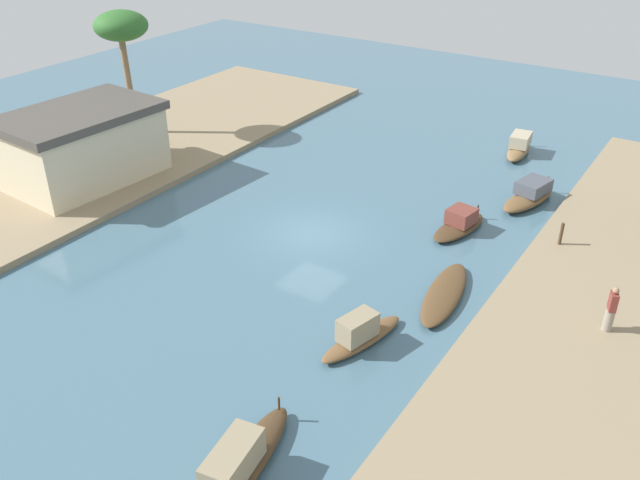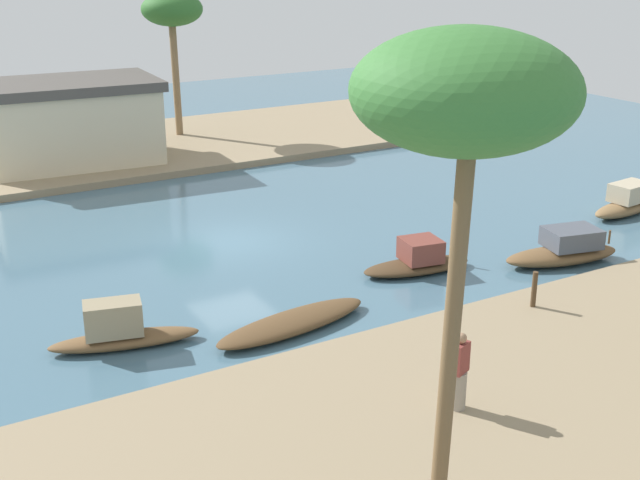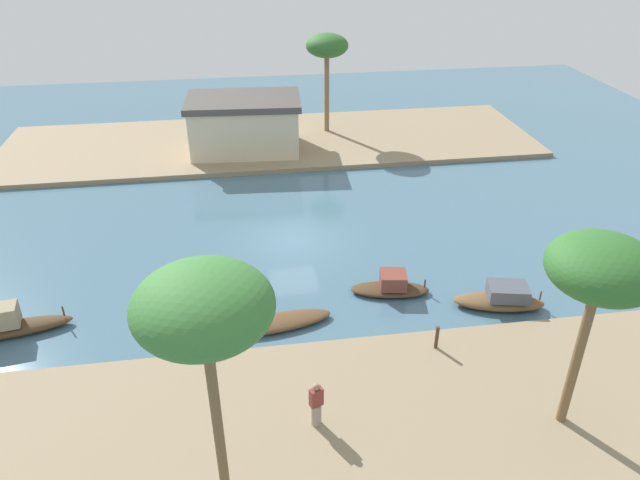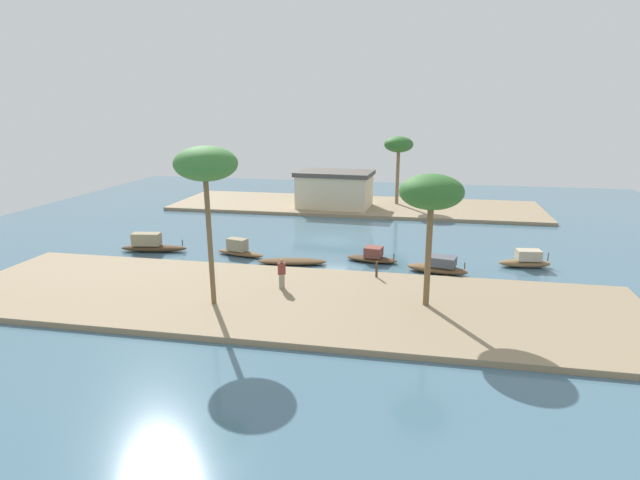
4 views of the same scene
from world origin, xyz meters
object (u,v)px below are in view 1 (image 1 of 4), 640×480
Objects in this scene: sampan_midstream at (444,294)px; sampan_with_tall_canopy at (519,147)px; sampan_with_red_awning at (460,223)px; riverside_building at (83,145)px; mooring_post at (561,234)px; person_on_near_bank at (611,311)px; sampan_foreground at (240,464)px; palm_tree_right_tall at (121,28)px; sampan_upstream_small at (530,195)px; sampan_open_hull at (360,334)px.

sampan_with_tall_canopy is at bearing -0.15° from sampan_midstream.
riverside_building reaches higher than sampan_with_red_awning.
person_on_near_bank is at bearing -148.85° from mooring_post.
sampan_foreground reaches higher than sampan_midstream.
palm_tree_right_tall is at bearing 43.02° from sampan_foreground.
sampan_with_tall_canopy is 3.43× the size of mooring_post.
mooring_post is at bearing -170.46° from person_on_near_bank.
mooring_post reaches higher than sampan_upstream_small.
sampan_foreground is at bearing -170.52° from sampan_upstream_small.
sampan_midstream is at bearing -2.77° from sampan_open_hull.
sampan_foreground reaches higher than sampan_upstream_small.
sampan_foreground is at bearing 167.70° from mooring_post.
sampan_upstream_small is at bearing -58.85° from riverside_building.
sampan_foreground is 1.03× the size of sampan_midstream.
person_on_near_bank is 0.22× the size of riverside_building.
sampan_with_red_awning is 8.45m from person_on_near_bank.
mooring_post is at bearing -158.70° from sampan_with_tall_canopy.
sampan_upstream_small is 1.06× the size of sampan_open_hull.
sampan_foreground is 15.96m from sampan_with_red_awning.
sampan_open_hull is at bearing -75.59° from person_on_near_bank.
sampan_foreground reaches higher than mooring_post.
palm_tree_right_tall reaches higher than person_on_near_bank.
person_on_near_bank is (11.59, -6.66, 0.59)m from sampan_foreground.
sampan_midstream is 1.31× the size of sampan_with_red_awning.
sampan_foreground is 20.91m from riverside_building.
sampan_with_red_awning is 4.24m from mooring_post.
sampan_upstream_small reaches higher than sampan_with_red_awning.
mooring_post is (16.62, -3.62, 0.29)m from sampan_foreground.
sampan_upstream_small is 13.76m from sampan_open_hull.
sampan_foreground is 10.81m from sampan_midstream.
sampan_foreground is 17.01m from mooring_post.
mooring_post is at bearing -70.10° from riverside_building.
mooring_post reaches higher than sampan_with_red_awning.
sampan_with_red_awning is at bearing 177.72° from sampan_with_tall_canopy.
person_on_near_bank reaches higher than sampan_with_tall_canopy.
palm_tree_right_tall reaches higher than sampan_upstream_small.
mooring_post is (10.00, -3.81, 0.35)m from sampan_open_hull.
sampan_foreground reaches higher than sampan_with_tall_canopy.
person_on_near_bank is (-8.72, -5.50, 0.66)m from sampan_upstream_small.
palm_tree_right_tall is (4.78, 27.78, 5.13)m from person_on_near_bank.
sampan_open_hull reaches higher than sampan_upstream_small.
sampan_foreground is 1.45× the size of sampan_with_tall_canopy.
palm_tree_right_tall is at bearing 98.31° from sampan_with_red_awning.
sampan_with_red_awning is 21.40m from palm_tree_right_tall.
mooring_post is at bearing -71.37° from sampan_with_red_awning.
sampan_with_tall_canopy is at bearing 17.19° from sampan_open_hull.
sampan_foreground is 0.71× the size of palm_tree_right_tall.
sampan_foreground is at bearing 165.47° from sampan_midstream.
riverside_building is (-6.28, 21.72, 1.31)m from mooring_post.
sampan_with_red_awning is at bearing -91.19° from palm_tree_right_tall.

